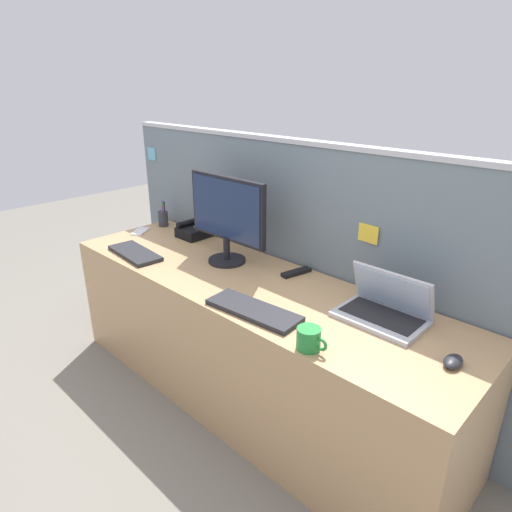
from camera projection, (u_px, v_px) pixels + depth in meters
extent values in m
plane|color=slate|center=(250.00, 396.00, 2.49)|extent=(10.00, 10.00, 0.00)
cube|color=tan|center=(249.00, 341.00, 2.36)|extent=(2.30, 0.66, 0.71)
cube|color=slate|center=(296.00, 267.00, 2.49)|extent=(2.77, 0.06, 1.34)
cube|color=#B7BAC1|center=(300.00, 141.00, 2.23)|extent=(2.77, 0.07, 0.02)
cube|color=#66ADD1|center=(152.00, 154.00, 3.12)|extent=(0.09, 0.01, 0.09)
cube|color=yellow|center=(368.00, 234.00, 2.06)|extent=(0.11, 0.01, 0.08)
cylinder|color=black|center=(227.00, 260.00, 2.46)|extent=(0.21, 0.21, 0.02)
cylinder|color=black|center=(227.00, 248.00, 2.43)|extent=(0.04, 0.04, 0.13)
cube|color=black|center=(227.00, 209.00, 2.36)|extent=(0.54, 0.03, 0.34)
cube|color=#19284C|center=(225.00, 209.00, 2.35)|extent=(0.51, 0.01, 0.31)
cube|color=#B2B5BC|center=(380.00, 318.00, 1.86)|extent=(0.36, 0.23, 0.02)
cube|color=black|center=(381.00, 315.00, 1.86)|extent=(0.32, 0.16, 0.00)
cube|color=#B2B5BC|center=(392.00, 290.00, 1.88)|extent=(0.36, 0.07, 0.19)
cube|color=#9EB2D1|center=(391.00, 291.00, 1.87)|extent=(0.33, 0.06, 0.16)
cube|color=black|center=(195.00, 232.00, 2.84)|extent=(0.17, 0.20, 0.06)
cube|color=#4C6B5B|center=(200.00, 227.00, 2.83)|extent=(0.05, 0.07, 0.01)
cylinder|color=black|center=(189.00, 222.00, 2.86)|extent=(0.04, 0.18, 0.04)
cube|color=#232328|center=(253.00, 310.00, 1.92)|extent=(0.45, 0.19, 0.02)
cube|color=#232328|center=(135.00, 253.00, 2.55)|extent=(0.39, 0.19, 0.02)
ellipsoid|color=#232328|center=(453.00, 361.00, 1.57)|extent=(0.06, 0.10, 0.03)
cylinder|color=#333338|center=(163.00, 219.00, 3.04)|extent=(0.07, 0.07, 0.10)
cylinder|color=blue|center=(162.00, 211.00, 2.99)|extent=(0.02, 0.03, 0.14)
cylinder|color=#238438|center=(162.00, 212.00, 3.00)|extent=(0.02, 0.02, 0.13)
cylinder|color=black|center=(165.00, 211.00, 3.02)|extent=(0.02, 0.02, 0.13)
cylinder|color=red|center=(163.00, 211.00, 3.00)|extent=(0.01, 0.03, 0.14)
cube|color=silver|center=(140.00, 231.00, 2.94)|extent=(0.15, 0.17, 0.01)
cube|color=black|center=(296.00, 272.00, 2.30)|extent=(0.08, 0.18, 0.02)
cylinder|color=#238438|center=(309.00, 338.00, 1.66)|extent=(0.09, 0.09, 0.09)
torus|color=#238438|center=(321.00, 344.00, 1.62)|extent=(0.05, 0.01, 0.05)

